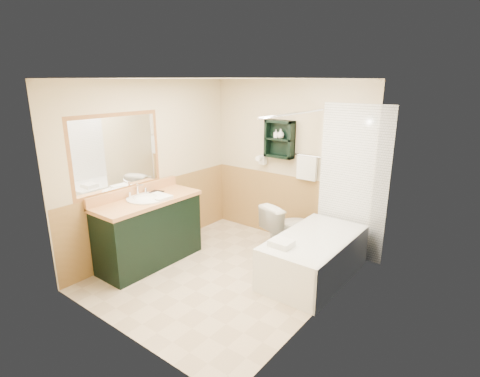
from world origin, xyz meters
name	(u,v)px	position (x,y,z in m)	size (l,w,h in m)	color
floor	(224,274)	(0.00, 0.00, 0.00)	(3.00, 3.00, 0.00)	#C9B392
back_wall	(288,162)	(0.00, 1.52, 1.20)	(2.60, 0.04, 2.40)	beige
left_wall	(151,168)	(-1.32, 0.00, 1.20)	(0.04, 3.00, 2.40)	beige
right_wall	(326,205)	(1.32, 0.00, 1.20)	(0.04, 3.00, 2.40)	beige
ceiling	(222,77)	(0.00, 0.00, 2.42)	(2.60, 3.00, 0.04)	white
wainscot_left	(156,216)	(-1.29, 0.00, 0.50)	(2.98, 2.98, 1.00)	#B68A4A
wainscot_back	(286,207)	(0.00, 1.49, 0.50)	(2.58, 2.58, 1.00)	#B68A4A
mirror_frame	(117,153)	(-1.27, -0.55, 1.50)	(1.30, 1.30, 1.00)	#936130
mirror_glass	(117,153)	(-1.27, -0.55, 1.50)	(1.20, 1.20, 0.90)	white
tile_right	(350,200)	(1.28, 0.75, 1.05)	(1.50, 1.50, 2.10)	white
tile_back	(353,183)	(1.03, 1.48, 1.05)	(0.95, 0.95, 2.10)	white
tile_accent	(356,126)	(1.27, 0.75, 1.90)	(1.50, 1.50, 0.10)	#164E38
wall_shelf	(279,139)	(-0.10, 1.41, 1.55)	(0.45, 0.15, 0.55)	black
hair_dryer	(263,160)	(-0.40, 1.43, 1.20)	(0.10, 0.24, 0.18)	white
towel_bar	(308,156)	(0.35, 1.45, 1.35)	(0.40, 0.06, 0.40)	white
curtain_rod	(296,113)	(0.53, 0.75, 2.00)	(0.03, 0.03, 1.60)	silver
shower_curtain	(300,179)	(0.53, 0.92, 1.15)	(1.05, 1.05, 1.70)	beige
vanity	(149,231)	(-0.99, -0.36, 0.45)	(0.59, 1.43, 0.90)	black
bathtub	(314,257)	(0.93, 0.64, 0.27)	(0.81, 1.50, 0.54)	white
toilet	(287,228)	(0.30, 1.04, 0.36)	(0.41, 0.74, 0.73)	white
counter_towel	(158,197)	(-0.89, -0.25, 0.92)	(0.31, 0.24, 0.04)	white
vanity_book	(149,185)	(-1.16, -0.17, 1.02)	(0.17, 0.02, 0.22)	black
tub_towel	(281,243)	(0.73, 0.16, 0.57)	(0.26, 0.22, 0.07)	white
soap_bottle_a	(276,136)	(-0.16, 1.40, 1.59)	(0.05, 0.12, 0.05)	white
soap_bottle_b	(281,135)	(-0.08, 1.40, 1.62)	(0.11, 0.14, 0.11)	white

